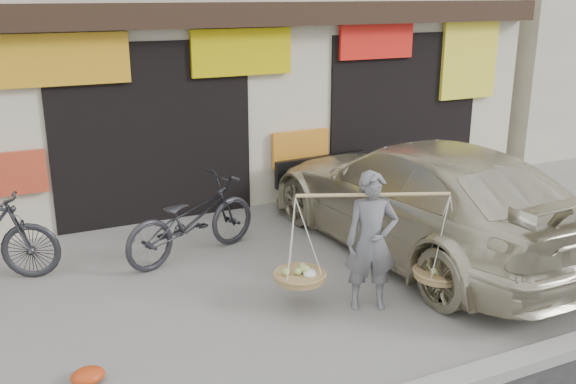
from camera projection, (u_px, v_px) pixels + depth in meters
name	position (u px, v px, depth m)	size (l,w,h in m)	color
ground	(242.00, 319.00, 6.91)	(70.00, 70.00, 0.00)	gray
street_vendor	(371.00, 247.00, 6.97)	(1.99, 1.16, 1.56)	slate
bike_2	(192.00, 219.00, 8.39)	(0.70, 2.00, 1.05)	#25252A
suv	(419.00, 197.00, 8.55)	(2.46, 5.33, 1.51)	beige
red_bag	(88.00, 376.00, 5.76)	(0.31, 0.25, 0.14)	#C03B12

